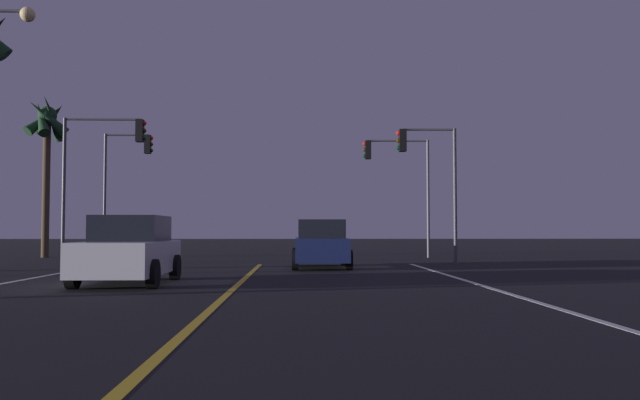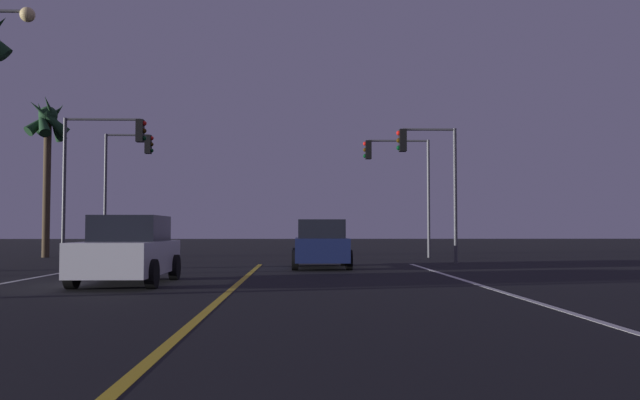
{
  "view_description": "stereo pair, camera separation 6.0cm",
  "coord_description": "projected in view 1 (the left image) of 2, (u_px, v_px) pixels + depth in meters",
  "views": [
    {
      "loc": [
        1.47,
        -0.32,
        1.34
      ],
      "look_at": [
        2.29,
        24.22,
        2.46
      ],
      "focal_mm": 36.87,
      "sensor_mm": 36.0,
      "label": 1
    },
    {
      "loc": [
        1.53,
        -0.32,
        1.34
      ],
      "look_at": [
        2.29,
        24.22,
        2.46
      ],
      "focal_mm": 36.87,
      "sensor_mm": 36.0,
      "label": 2
    }
  ],
  "objects": [
    {
      "name": "traffic_light_far_right",
      "position": [
        397.0,
        170.0,
        31.96
      ],
      "size": [
        3.26,
        0.36,
        5.74
      ],
      "rotation": [
        0.0,
        0.0,
        3.14
      ],
      "color": "#4C4C51",
      "rests_on": "ground"
    },
    {
      "name": "traffic_light_near_right",
      "position": [
        428.0,
        164.0,
        26.47
      ],
      "size": [
        2.45,
        0.36,
        5.45
      ],
      "rotation": [
        0.0,
        0.0,
        3.14
      ],
      "color": "#4C4C51",
      "rests_on": "ground"
    },
    {
      "name": "traffic_light_near_left",
      "position": [
        103.0,
        156.0,
        26.05
      ],
      "size": [
        3.29,
        0.36,
        5.8
      ],
      "color": "#4C4C51",
      "rests_on": "ground"
    },
    {
      "name": "car_ahead_far",
      "position": [
        321.0,
        245.0,
        23.24
      ],
      "size": [
        2.02,
        4.3,
        1.7
      ],
      "rotation": [
        0.0,
        0.0,
        1.57
      ],
      "color": "black",
      "rests_on": "ground"
    },
    {
      "name": "lane_edge_right",
      "position": [
        587.0,
        317.0,
        10.09
      ],
      "size": [
        0.16,
        31.4,
        0.01
      ],
      "primitive_type": "cube",
      "color": "silver",
      "rests_on": "ground"
    },
    {
      "name": "palm_tree_left_far",
      "position": [
        47.0,
        130.0,
        32.32
      ],
      "size": [
        2.28,
        2.2,
        7.98
      ],
      "color": "#473826",
      "rests_on": "ground"
    },
    {
      "name": "lane_center_divider",
      "position": [
        200.0,
        319.0,
        9.89
      ],
      "size": [
        0.16,
        31.4,
        0.01
      ],
      "primitive_type": "cube",
      "color": "gold",
      "rests_on": "ground"
    },
    {
      "name": "car_oncoming",
      "position": [
        129.0,
        251.0,
        16.31
      ],
      "size": [
        2.02,
        4.3,
        1.7
      ],
      "rotation": [
        0.0,
        0.0,
        -1.57
      ],
      "color": "black",
      "rests_on": "ground"
    },
    {
      "name": "traffic_light_far_left",
      "position": [
        126.0,
        167.0,
        31.53
      ],
      "size": [
        2.35,
        0.36,
        5.97
      ],
      "color": "#4C4C51",
      "rests_on": "ground"
    }
  ]
}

